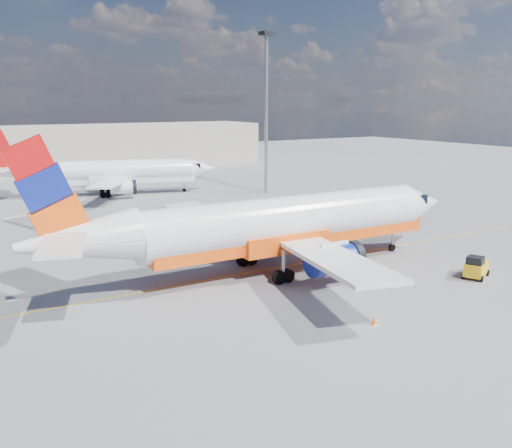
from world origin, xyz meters
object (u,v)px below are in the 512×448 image
gse_tug (476,267)px  traffic_cone (374,321)px  second_jet (111,173)px  main_jet (276,225)px

gse_tug → traffic_cone: gse_tug is taller
second_jet → traffic_cone: second_jet is taller
main_jet → traffic_cone: main_jet is taller
main_jet → gse_tug: bearing=-36.5°
traffic_cone → second_jet: bearing=88.3°
second_jet → traffic_cone: 52.61m
second_jet → main_jet: bearing=-74.9°
second_jet → traffic_cone: bearing=-75.7°
main_jet → gse_tug: main_jet is taller
main_jet → gse_tug: (11.44, -8.72, -2.79)m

